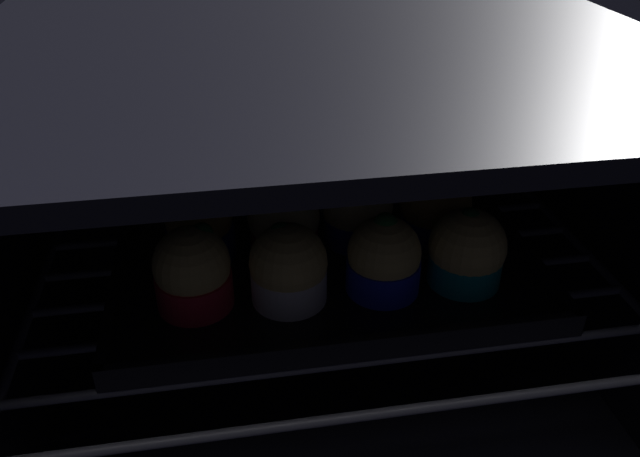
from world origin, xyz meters
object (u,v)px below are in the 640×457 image
at_px(muffin_row2_col1, 269,183).
at_px(muffin_row2_col0, 199,190).
at_px(muffin_row1_col3, 435,206).
at_px(muffin_row1_col1, 284,222).
at_px(muffin_row2_col2, 346,179).
at_px(muffin_row2_col3, 416,172).
at_px(muffin_row0_col2, 384,259).
at_px(muffin_row1_col2, 357,211).
at_px(muffin_row1_col0, 199,226).
at_px(baking_tray, 320,248).
at_px(muffin_row0_col3, 467,251).
at_px(muffin_row0_col1, 288,268).
at_px(muffin_row0_col0, 193,272).

bearing_deg(muffin_row2_col1, muffin_row2_col0, -179.17).
distance_m(muffin_row1_col3, muffin_row2_col1, 0.18).
relative_size(muffin_row1_col1, muffin_row2_col2, 1.02).
bearing_deg(muffin_row2_col3, muffin_row0_col2, -115.97).
bearing_deg(muffin_row2_col2, muffin_row2_col3, 1.76).
distance_m(muffin_row1_col1, muffin_row1_col2, 0.07).
bearing_deg(muffin_row2_col2, muffin_row1_col0, -154.38).
xyz_separation_m(muffin_row0_col2, muffin_row2_col2, (-0.00, 0.16, -0.00)).
relative_size(muffin_row0_col2, muffin_row2_col3, 1.08).
height_order(muffin_row0_col2, muffin_row2_col3, muffin_row0_col2).
relative_size(baking_tray, muffin_row0_col3, 5.27).
bearing_deg(muffin_row0_col3, muffin_row0_col1, 179.79).
relative_size(baking_tray, muffin_row2_col3, 5.62).
bearing_deg(muffin_row1_col2, muffin_row0_col1, -132.97).
height_order(baking_tray, muffin_row1_col3, muffin_row1_col3).
bearing_deg(muffin_row2_col2, muffin_row2_col0, 179.85).
bearing_deg(muffin_row0_col1, muffin_row2_col2, 62.27).
relative_size(muffin_row0_col0, muffin_row1_col0, 1.01).
bearing_deg(muffin_row1_col1, muffin_row2_col1, 94.27).
bearing_deg(muffin_row1_col2, muffin_row1_col1, -174.13).
distance_m(muffin_row1_col0, muffin_row2_col3, 0.25).
distance_m(muffin_row0_col2, muffin_row1_col3, 0.11).
bearing_deg(muffin_row0_col2, muffin_row1_col1, 135.79).
height_order(muffin_row0_col0, muffin_row1_col2, same).
bearing_deg(muffin_row2_col2, muffin_row2_col1, 178.97).
height_order(muffin_row0_col2, muffin_row1_col0, muffin_row0_col2).
xyz_separation_m(muffin_row1_col0, muffin_row2_col0, (-0.00, 0.08, -0.00)).
distance_m(muffin_row0_col0, muffin_row0_col3, 0.24).
bearing_deg(muffin_row0_col2, muffin_row1_col2, 93.58).
height_order(muffin_row2_col0, muffin_row2_col2, muffin_row2_col0).
xyz_separation_m(baking_tray, muffin_row2_col1, (-0.04, 0.08, 0.04)).
height_order(muffin_row0_col0, muffin_row2_col3, muffin_row0_col0).
bearing_deg(baking_tray, muffin_row0_col2, -61.78).
xyz_separation_m(muffin_row0_col0, muffin_row1_col1, (0.09, 0.07, -0.00)).
xyz_separation_m(muffin_row1_col3, muffin_row2_col2, (-0.07, 0.08, -0.00)).
bearing_deg(muffin_row1_col1, muffin_row0_col2, -44.21).
distance_m(muffin_row0_col0, muffin_row2_col3, 0.29).
bearing_deg(muffin_row1_col2, muffin_row2_col3, 42.14).
distance_m(baking_tray, muffin_row1_col1, 0.05).
relative_size(muffin_row2_col0, muffin_row2_col1, 1.03).
bearing_deg(muffin_row2_col1, muffin_row0_col3, -44.73).
height_order(muffin_row0_col1, muffin_row0_col3, muffin_row0_col3).
distance_m(muffin_row0_col2, muffin_row1_col0, 0.18).
xyz_separation_m(muffin_row0_col0, muffin_row0_col3, (0.24, -0.01, -0.00)).
relative_size(muffin_row0_col1, muffin_row1_col0, 0.98).
height_order(muffin_row1_col1, muffin_row2_col0, muffin_row2_col0).
xyz_separation_m(muffin_row1_col0, muffin_row1_col1, (0.08, -0.00, -0.00)).
relative_size(muffin_row0_col0, muffin_row0_col1, 1.03).
relative_size(muffin_row0_col0, muffin_row2_col1, 1.03).
height_order(muffin_row1_col1, muffin_row1_col2, muffin_row1_col2).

